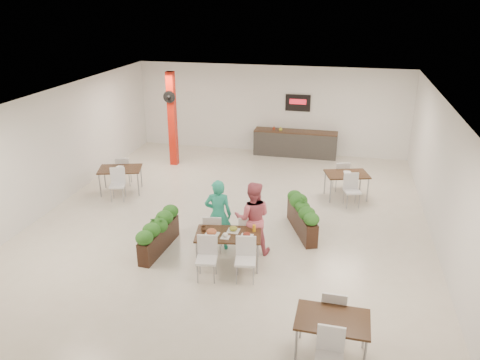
% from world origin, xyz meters
% --- Properties ---
extents(ground, '(12.00, 12.00, 0.00)m').
position_xyz_m(ground, '(0.00, 0.00, 0.00)').
color(ground, beige).
rests_on(ground, ground).
extents(room_shell, '(10.10, 12.10, 3.22)m').
position_xyz_m(room_shell, '(0.00, 0.00, 2.01)').
color(room_shell, white).
rests_on(room_shell, ground).
extents(red_column, '(0.40, 0.41, 3.20)m').
position_xyz_m(red_column, '(-3.00, 3.79, 1.64)').
color(red_column, red).
rests_on(red_column, ground).
extents(service_counter, '(3.00, 0.64, 2.20)m').
position_xyz_m(service_counter, '(1.00, 5.65, 0.49)').
color(service_counter, '#322F2C').
rests_on(service_counter, ground).
extents(main_table, '(1.51, 1.80, 0.92)m').
position_xyz_m(main_table, '(0.44, -2.16, 0.64)').
color(main_table, black).
rests_on(main_table, ground).
extents(diner_man, '(0.68, 0.50, 1.70)m').
position_xyz_m(diner_man, '(0.05, -1.50, 0.85)').
color(diner_man, teal).
rests_on(diner_man, ground).
extents(diner_woman, '(0.93, 0.78, 1.71)m').
position_xyz_m(diner_woman, '(0.85, -1.50, 0.86)').
color(diner_woman, '#D25D6D').
rests_on(diner_woman, ground).
extents(planter_left, '(0.50, 1.72, 0.89)m').
position_xyz_m(planter_left, '(-1.26, -1.91, 0.49)').
color(planter_left, black).
rests_on(planter_left, ground).
extents(planter_right, '(0.94, 1.72, 0.95)m').
position_xyz_m(planter_right, '(1.85, -0.29, 0.49)').
color(planter_right, black).
rests_on(planter_right, ground).
extents(side_table_a, '(1.41, 1.67, 0.92)m').
position_xyz_m(side_table_a, '(-3.67, 1.08, 0.63)').
color(side_table_a, black).
rests_on(side_table_a, ground).
extents(side_table_b, '(1.37, 1.67, 0.92)m').
position_xyz_m(side_table_b, '(2.88, 2.14, 0.63)').
color(side_table_b, black).
rests_on(side_table_b, ground).
extents(side_table_c, '(1.18, 1.63, 0.92)m').
position_xyz_m(side_table_c, '(2.75, -4.53, 0.62)').
color(side_table_c, black).
rests_on(side_table_c, ground).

